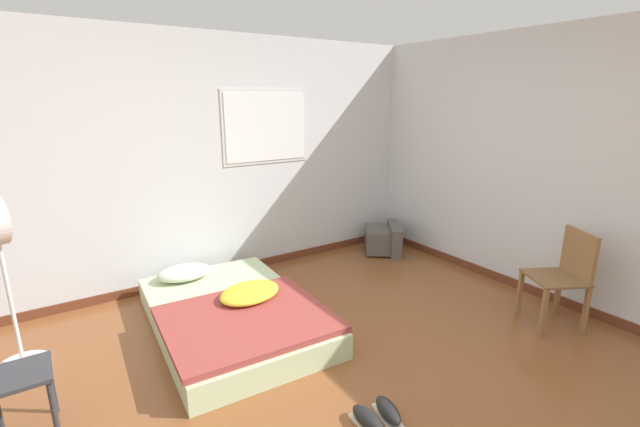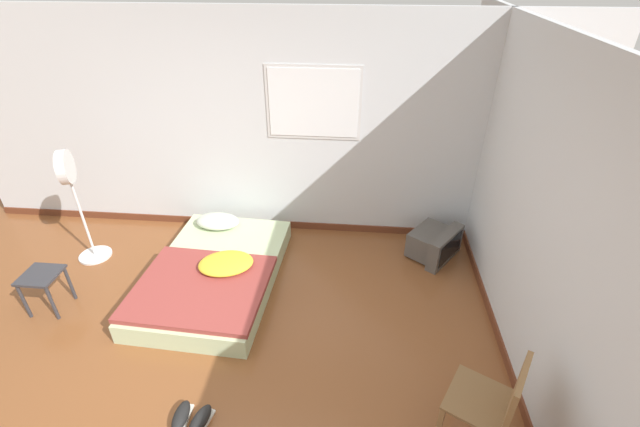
% 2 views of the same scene
% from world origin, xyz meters
% --- Properties ---
extents(ground_plane, '(20.00, 20.00, 0.00)m').
position_xyz_m(ground_plane, '(0.00, 0.00, 0.00)').
color(ground_plane, brown).
extents(wall_back, '(7.30, 0.08, 2.60)m').
position_xyz_m(wall_back, '(0.01, 2.44, 1.29)').
color(wall_back, silver).
rests_on(wall_back, ground_plane).
extents(wall_right, '(0.08, 7.22, 2.60)m').
position_xyz_m(wall_right, '(2.48, 0.00, 1.29)').
color(wall_right, silver).
rests_on(wall_right, ground_plane).
extents(mattress_bed, '(1.35, 1.98, 0.35)m').
position_xyz_m(mattress_bed, '(-0.38, 1.28, 0.13)').
color(mattress_bed, beige).
rests_on(mattress_bed, ground_plane).
extents(crt_tv, '(0.67, 0.70, 0.37)m').
position_xyz_m(crt_tv, '(2.01, 1.97, 0.18)').
color(crt_tv, '#56514C').
rests_on(crt_tv, ground_plane).
extents(wooden_chair, '(0.57, 0.57, 0.86)m').
position_xyz_m(wooden_chair, '(2.07, -0.28, 0.50)').
color(wooden_chair, olive).
rests_on(wooden_chair, ground_plane).
extents(side_stool, '(0.34, 0.34, 0.43)m').
position_xyz_m(side_stool, '(-1.88, 0.75, 0.34)').
color(side_stool, '#333338').
rests_on(side_stool, ground_plane).
extents(sneaker_pair, '(0.29, 0.28, 0.10)m').
position_xyz_m(sneaker_pair, '(-0.08, -0.31, 0.05)').
color(sneaker_pair, silver).
rests_on(sneaker_pair, ground_plane).
extents(standing_fan, '(0.36, 0.37, 1.33)m').
position_xyz_m(standing_fan, '(-1.91, 1.59, 0.89)').
color(standing_fan, silver).
rests_on(standing_fan, ground_plane).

